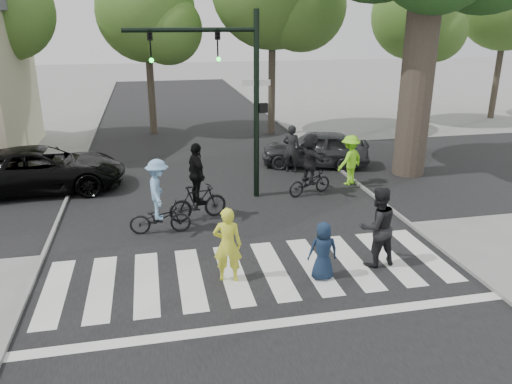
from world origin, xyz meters
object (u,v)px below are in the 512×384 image
cyclist_left (159,202)px  car_suv (42,169)px  pedestrian_woman (228,245)px  pedestrian_adult (377,227)px  car_grey (315,148)px  traffic_signal (230,80)px  cyclist_mid (197,189)px  pedestrian_child (323,251)px  cyclist_right (310,168)px

cyclist_left → car_suv: (-3.87, 4.54, -0.16)m
pedestrian_woman → pedestrian_adult: pedestrian_adult is taller
cyclist_left → car_grey: (6.38, 5.51, -0.20)m
traffic_signal → cyclist_mid: traffic_signal is taller
pedestrian_woman → car_suv: 9.25m
pedestrian_child → cyclist_right: cyclist_right is taller
traffic_signal → car_grey: 5.93m
pedestrian_woman → pedestrian_child: 2.19m
pedestrian_woman → cyclist_left: cyclist_left is taller
cyclist_left → cyclist_mid: size_ratio=0.91×
pedestrian_adult → cyclist_left: cyclist_left is taller
pedestrian_woman → car_grey: size_ratio=0.42×
cyclist_left → pedestrian_adult: bearing=-30.8°
car_suv → cyclist_right: bearing=-106.2°
pedestrian_adult → traffic_signal: bearing=-72.0°
pedestrian_adult → cyclist_right: cyclist_right is taller
traffic_signal → pedestrian_adult: traffic_signal is taller
cyclist_left → cyclist_mid: bearing=34.9°
car_suv → cyclist_mid: bearing=-128.4°
traffic_signal → pedestrian_adult: (2.64, -5.44, -2.90)m
cyclist_left → car_grey: bearing=40.8°
traffic_signal → car_suv: size_ratio=1.08×
traffic_signal → pedestrian_adult: size_ratio=2.99×
traffic_signal → car_grey: size_ratio=1.40×
pedestrian_woman → cyclist_right: 6.41m
cyclist_right → car_suv: 9.26m
pedestrian_child → cyclist_right: 5.84m
cyclist_left → car_grey: size_ratio=0.50×
cyclist_right → pedestrian_woman: bearing=-124.8°
pedestrian_adult → cyclist_left: size_ratio=0.93×
pedestrian_child → car_grey: 9.35m
traffic_signal → pedestrian_woman: bearing=-100.4°
pedestrian_woman → car_grey: 9.87m
pedestrian_woman → car_suv: pedestrian_woman is taller
pedestrian_woman → pedestrian_adult: 3.64m
car_suv → pedestrian_child: bearing=-138.6°
traffic_signal → cyclist_right: traffic_signal is taller
cyclist_right → car_suv: cyclist_right is taller
cyclist_mid → pedestrian_adult: bearing=-44.2°
pedestrian_adult → cyclist_mid: (-3.93, 3.83, -0.04)m
cyclist_mid → traffic_signal: bearing=51.4°
car_suv → car_grey: car_suv is taller
traffic_signal → cyclist_left: traffic_signal is taller
pedestrian_woman → car_suv: size_ratio=0.32×
cyclist_mid → cyclist_right: bearing=19.8°
pedestrian_woman → cyclist_mid: (-0.29, 3.84, 0.07)m
pedestrian_adult → car_suv: (-8.95, 7.57, -0.23)m
pedestrian_adult → cyclist_mid: 5.49m
pedestrian_child → cyclist_left: (-3.58, 3.42, 0.23)m
car_grey → car_suv: bearing=-66.2°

